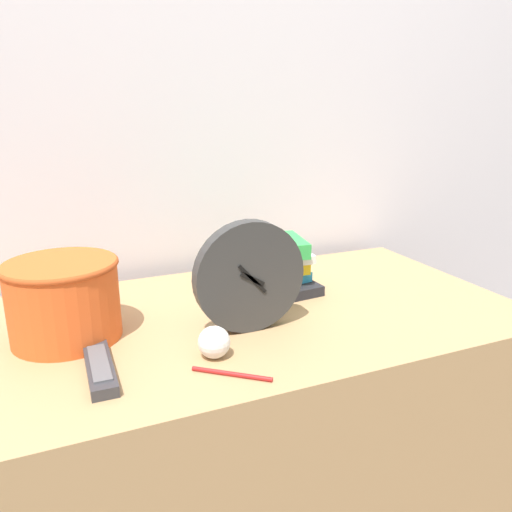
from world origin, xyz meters
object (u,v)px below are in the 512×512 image
Objects in this scene: desk_clock at (250,277)px; book_stack at (263,268)px; basket at (64,298)px; pen at (232,374)px; tv_remote at (100,368)px; crumpled_paper_ball at (214,342)px.

desk_clock is 0.22m from book_stack.
basket is 1.87× the size of pen.
pen is (0.20, -0.10, -0.01)m from tv_remote.
basket is (-0.34, 0.11, -0.03)m from desk_clock.
book_stack is 0.46m from basket.
basket is at bearing 141.44° from crumpled_paper_ball.
tv_remote is (0.04, -0.17, -0.07)m from basket.
crumpled_paper_ball is at bearing -141.45° from desk_clock.
tv_remote is 2.99× the size of crumpled_paper_ball.
desk_clock is at bearing 11.63° from tv_remote.
book_stack is 1.20× the size of basket.
tv_remote is (-0.30, -0.06, -0.10)m from desk_clock.
crumpled_paper_ball is at bearing -38.56° from basket.
desk_clock is 0.16m from crumpled_paper_ball.
book_stack is 0.35m from crumpled_paper_ball.
basket is at bearing -170.44° from book_stack.
basket reaches higher than tv_remote.
crumpled_paper_ball is at bearing 93.95° from pen.
pen is at bearing -121.98° from desk_clock.
book_stack is at bearing 9.56° from basket.
desk_clock is at bearing -121.38° from book_stack.
pen is (-0.10, -0.16, -0.11)m from desk_clock.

